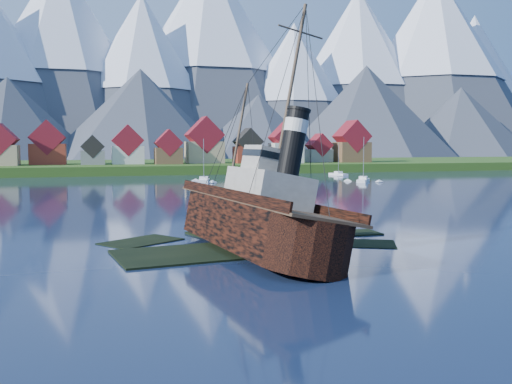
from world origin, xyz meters
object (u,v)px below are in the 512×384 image
object	(u,v)px
sailboat_f	(338,175)
tugboat_wreck	(246,217)
sailboat_d	(363,181)
sailboat_e	(204,181)

from	to	relation	value
sailboat_f	tugboat_wreck	bearing A→B (deg)	-127.87
tugboat_wreck	sailboat_d	world-z (taller)	tugboat_wreck
tugboat_wreck	sailboat_d	bearing A→B (deg)	49.26
sailboat_e	tugboat_wreck	bearing A→B (deg)	-84.25
tugboat_wreck	sailboat_e	size ratio (longest dim) A/B	2.59
tugboat_wreck	sailboat_e	xyz separation A→B (m)	(13.88, 96.75, -2.87)
tugboat_wreck	sailboat_f	xyz separation A→B (m)	(61.59, 115.65, -2.88)
tugboat_wreck	sailboat_d	distance (m)	101.83
sailboat_e	sailboat_f	bearing A→B (deg)	35.52
sailboat_d	sailboat_f	xyz separation A→B (m)	(6.21, 30.25, -0.04)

